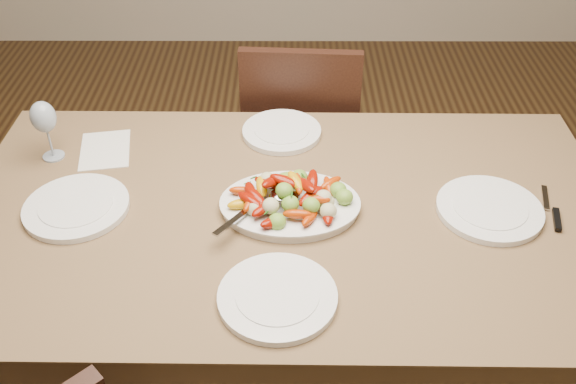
# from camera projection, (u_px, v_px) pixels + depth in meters

# --- Properties ---
(dining_table) EXTENTS (1.85, 1.06, 0.76)m
(dining_table) POSITION_uv_depth(u_px,v_px,m) (288.00, 302.00, 2.02)
(dining_table) COLOR brown
(dining_table) RESTS_ON ground
(chair_far) EXTENTS (0.44, 0.44, 0.95)m
(chair_far) POSITION_uv_depth(u_px,v_px,m) (302.00, 139.00, 2.57)
(chair_far) COLOR black
(chair_far) RESTS_ON ground
(serving_platter) EXTENTS (0.38, 0.28, 0.02)m
(serving_platter) POSITION_uv_depth(u_px,v_px,m) (290.00, 206.00, 1.77)
(serving_platter) COLOR white
(serving_platter) RESTS_ON dining_table
(roasted_vegetables) EXTENTS (0.31, 0.21, 0.09)m
(roasted_vegetables) POSITION_uv_depth(u_px,v_px,m) (290.00, 190.00, 1.74)
(roasted_vegetables) COLOR #720D02
(roasted_vegetables) RESTS_ON serving_platter
(serving_spoon) EXTENTS (0.27, 0.20, 0.03)m
(serving_spoon) POSITION_uv_depth(u_px,v_px,m) (266.00, 204.00, 1.72)
(serving_spoon) COLOR #9EA0A8
(serving_spoon) RESTS_ON serving_platter
(plate_left) EXTENTS (0.29, 0.29, 0.02)m
(plate_left) POSITION_uv_depth(u_px,v_px,m) (77.00, 207.00, 1.78)
(plate_left) COLOR white
(plate_left) RESTS_ON dining_table
(plate_right) EXTENTS (0.29, 0.29, 0.02)m
(plate_right) POSITION_uv_depth(u_px,v_px,m) (489.00, 209.00, 1.77)
(plate_right) COLOR white
(plate_right) RESTS_ON dining_table
(plate_far) EXTENTS (0.26, 0.26, 0.02)m
(plate_far) POSITION_uv_depth(u_px,v_px,m) (282.00, 132.00, 2.08)
(plate_far) COLOR white
(plate_far) RESTS_ON dining_table
(plate_near) EXTENTS (0.28, 0.28, 0.02)m
(plate_near) POSITION_uv_depth(u_px,v_px,m) (277.00, 297.00, 1.51)
(plate_near) COLOR white
(plate_near) RESTS_ON dining_table
(wine_glass) EXTENTS (0.08, 0.08, 0.20)m
(wine_glass) POSITION_uv_depth(u_px,v_px,m) (46.00, 129.00, 1.92)
(wine_glass) COLOR #8C99A5
(wine_glass) RESTS_ON dining_table
(menu_card) EXTENTS (0.18, 0.23, 0.00)m
(menu_card) POSITION_uv_depth(u_px,v_px,m) (105.00, 150.00, 2.01)
(menu_card) COLOR silver
(menu_card) RESTS_ON dining_table
(table_knife) EXTENTS (0.06, 0.20, 0.01)m
(table_knife) POSITION_uv_depth(u_px,v_px,m) (551.00, 210.00, 1.77)
(table_knife) COLOR #9EA0A8
(table_knife) RESTS_ON dining_table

